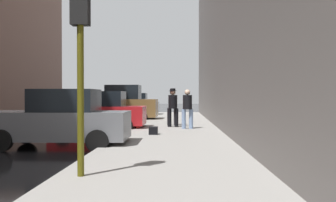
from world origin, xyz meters
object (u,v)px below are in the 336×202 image
pedestrian_in_jeans (187,107)px  pedestrian_with_fedora (173,105)px  parked_silver_sedan (132,105)px  fire_hydrant (138,121)px  duffel_bag (153,131)px  traffic_light (80,31)px  parked_gray_coupe (61,120)px  pedestrian_with_beanie (172,105)px  parked_bronze_suv (121,105)px  parked_red_hatchback (100,112)px

pedestrian_in_jeans → pedestrian_with_fedora: bearing=124.1°
parked_silver_sedan → pedestrian_with_fedora: pedestrian_with_fedora is taller
fire_hydrant → duffel_bag: bearing=-70.9°
traffic_light → parked_gray_coupe: bearing=111.6°
pedestrian_with_beanie → pedestrian_with_fedora: bearing=-87.0°
pedestrian_with_fedora → parked_silver_sedan: bearing=105.8°
parked_silver_sedan → traffic_light: bearing=-85.3°
fire_hydrant → traffic_light: bearing=-89.7°
pedestrian_with_beanie → pedestrian_with_fedora: (0.05, -0.92, 0.00)m
fire_hydrant → parked_gray_coupe: bearing=-109.6°
parked_gray_coupe → parked_bronze_suv: size_ratio=0.91×
traffic_light → pedestrian_in_jeans: (2.14, 9.65, -1.65)m
parked_gray_coupe → parked_silver_sedan: (-0.00, 17.74, 0.00)m
traffic_light → pedestrian_in_jeans: traffic_light is taller
fire_hydrant → parked_silver_sedan: bearing=98.1°
parked_bronze_suv → pedestrian_in_jeans: 8.03m
parked_silver_sedan → pedestrian_with_fedora: 12.28m
parked_silver_sedan → pedestrian_with_beanie: size_ratio=2.37×
parked_silver_sedan → pedestrian_with_fedora: (3.35, -11.81, 0.29)m
fire_hydrant → parked_red_hatchback: bearing=161.6°
pedestrian_with_beanie → duffel_bag: size_ratio=4.04×
parked_red_hatchback → parked_gray_coupe: bearing=-90.0°
traffic_light → pedestrian_with_beanie: size_ratio=2.03×
parked_silver_sedan → pedestrian_in_jeans: bearing=-72.6°
parked_red_hatchback → parked_silver_sedan: same height
duffel_bag → pedestrian_in_jeans: bearing=61.2°
parked_gray_coupe → pedestrian_in_jeans: size_ratio=2.46×
parked_bronze_suv → fire_hydrant: parked_bronze_suv is taller
parked_gray_coupe → parked_silver_sedan: same height
parked_red_hatchback → duffel_bag: parked_red_hatchback is taller
parked_gray_coupe → traffic_light: size_ratio=1.17×
pedestrian_with_beanie → parked_red_hatchback: bearing=-160.2°
fire_hydrant → pedestrian_in_jeans: size_ratio=0.41×
parked_silver_sedan → traffic_light: traffic_light is taller
parked_gray_coupe → parked_bronze_suv: 11.95m
parked_red_hatchback → duffel_bag: size_ratio=9.59×
parked_bronze_suv → pedestrian_with_fedora: parked_bronze_suv is taller
traffic_light → fire_hydrant: bearing=90.3°
fire_hydrant → traffic_light: traffic_light is taller
parked_gray_coupe → fire_hydrant: (1.80, 5.06, -0.35)m
parked_silver_sedan → pedestrian_in_jeans: pedestrian_in_jeans is taller
parked_silver_sedan → duffel_bag: bearing=-80.0°
parked_gray_coupe → fire_hydrant: size_ratio=5.98×
parked_bronze_suv → pedestrian_in_jeans: parked_bronze_suv is taller
parked_gray_coupe → pedestrian_in_jeans: bearing=51.3°
parked_red_hatchback → pedestrian_with_beanie: pedestrian_with_beanie is taller
fire_hydrant → pedestrian_in_jeans: 2.27m
fire_hydrant → pedestrian_in_jeans: (2.19, -0.08, 0.61)m
parked_silver_sedan → pedestrian_with_beanie: bearing=-73.2°
parked_gray_coupe → parked_bronze_suv: (-0.00, 11.95, 0.18)m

